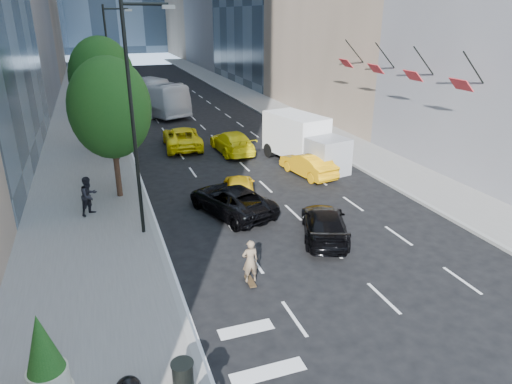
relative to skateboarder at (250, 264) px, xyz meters
name	(u,v)px	position (x,y,z in m)	size (l,w,h in m)	color
ground	(310,251)	(3.20, 1.51, -0.85)	(160.00, 160.00, 0.00)	black
sidewalk_left	(85,121)	(-5.80, 31.51, -0.78)	(6.00, 120.00, 0.15)	slate
sidewalk_right	(272,108)	(13.20, 31.51, -0.78)	(4.00, 120.00, 0.15)	slate
lamp_near	(136,109)	(-3.12, 5.51, 4.96)	(2.13, 0.22, 10.00)	black
lamp_far	(112,66)	(-3.12, 23.51, 4.96)	(2.13, 0.22, 10.00)	black
tree_near	(110,108)	(-4.00, 10.51, 4.12)	(4.20, 4.20, 7.46)	#311D13
tree_mid	(102,78)	(-4.00, 20.51, 4.46)	(4.50, 4.50, 7.99)	#311D13
tree_far	(98,68)	(-4.00, 33.51, 3.77)	(3.90, 3.90, 6.92)	#311D13
traffic_signal	(104,64)	(-3.20, 41.51, 3.38)	(2.48, 0.53, 5.20)	black
facade_flags	(395,69)	(13.84, 11.51, 5.33)	(1.85, 13.30, 2.05)	black
skateboarder	(250,264)	(0.00, 0.00, 0.00)	(0.62, 0.41, 1.70)	brown
black_sedan_lincoln	(231,200)	(1.20, 6.51, -0.12)	(2.43, 5.28, 1.47)	black
black_sedan_mercedes	(325,224)	(4.40, 2.51, -0.17)	(1.91, 4.70, 1.36)	black
taxi_a	(239,188)	(2.10, 8.01, -0.13)	(1.70, 4.22, 1.44)	yellow
taxi_b	(308,164)	(7.40, 10.51, -0.13)	(1.54, 4.41, 1.45)	#F9A70D
taxi_c	(182,138)	(1.20, 19.51, -0.07)	(2.60, 5.65, 1.57)	yellow
taxi_d	(232,142)	(4.40, 17.01, -0.07)	(2.19, 5.38, 1.56)	#FFEB0D
city_bus	(143,95)	(0.00, 34.01, 0.92)	(2.97, 12.71, 3.54)	silver
box_truck	(304,140)	(8.13, 12.81, 0.78)	(3.84, 7.07, 3.21)	white
pedestrian_a	(89,196)	(-5.54, 8.42, 0.28)	(0.96, 0.75, 1.97)	black
pedestrian_b	(116,147)	(-3.70, 17.57, 0.14)	(0.99, 0.41, 1.69)	black
trash_can	(183,377)	(-3.40, -4.48, -0.28)	(0.56, 0.56, 0.84)	black
planter_shrub	(44,358)	(-6.71, -3.49, 0.49)	(1.05, 1.05, 2.51)	beige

